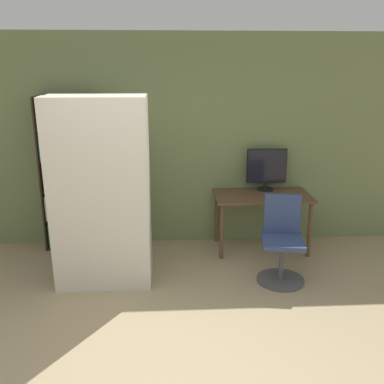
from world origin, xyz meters
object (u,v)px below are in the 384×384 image
(bookshelf, at_px, (66,178))
(mattress_far, at_px, (103,191))
(office_chair, at_px, (282,247))
(mattress_near, at_px, (99,198))
(monitor, at_px, (267,168))

(bookshelf, bearing_deg, mattress_far, -56.84)
(office_chair, height_order, mattress_near, mattress_near)
(monitor, height_order, mattress_near, mattress_near)
(bookshelf, relative_size, mattress_near, 0.96)
(office_chair, height_order, mattress_far, mattress_far)
(monitor, bearing_deg, mattress_near, -149.42)
(bookshelf, distance_m, mattress_near, 1.32)
(monitor, height_order, mattress_far, mattress_far)
(office_chair, relative_size, mattress_near, 0.47)
(bookshelf, bearing_deg, office_chair, -23.09)
(office_chair, bearing_deg, monitor, 87.91)
(monitor, bearing_deg, office_chair, -92.09)
(bookshelf, xyz_separation_m, mattress_near, (0.60, -1.18, 0.08))
(mattress_near, distance_m, mattress_far, 0.27)
(mattress_near, bearing_deg, bookshelf, 116.84)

